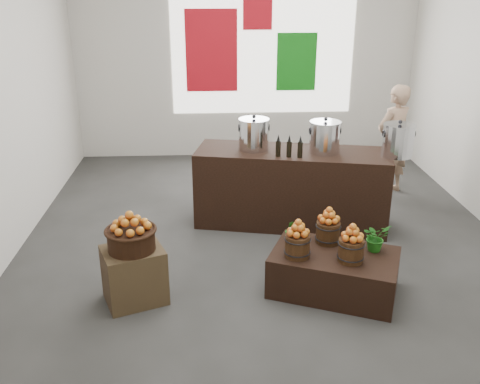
{
  "coord_description": "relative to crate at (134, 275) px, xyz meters",
  "views": [
    {
      "loc": [
        -0.64,
        -6.09,
        3.05
      ],
      "look_at": [
        -0.32,
        -0.4,
        0.79
      ],
      "focal_mm": 40.0,
      "sensor_mm": 36.0,
      "label": 1
    }
  ],
  "objects": [
    {
      "name": "deco_red_left",
      "position": [
        0.84,
        4.82,
        1.61
      ],
      "size": [
        0.9,
        0.04,
        1.4
      ],
      "primitive_type": "cube",
      "color": "#B20D19",
      "rests_on": "back_wall"
    },
    {
      "name": "crate",
      "position": [
        0.0,
        0.0,
        0.0
      ],
      "size": [
        0.71,
        0.65,
        0.58
      ],
      "primitive_type": "cube",
      "rotation": [
        0.0,
        0.0,
        0.37
      ],
      "color": "#4E3F24",
      "rests_on": "ground"
    },
    {
      "name": "apples_in_bucket_front_right",
      "position": [
        2.16,
        -0.1,
        0.47
      ],
      "size": [
        0.19,
        0.19,
        0.17
      ],
      "primitive_type": null,
      "color": "maroon",
      "rests_on": "apple_bucket_front_right"
    },
    {
      "name": "stock_pot_center",
      "position": [
        2.23,
        1.68,
        0.91
      ],
      "size": [
        0.38,
        0.38,
        0.38
      ],
      "primitive_type": "cylinder",
      "color": "silver",
      "rests_on": "counter"
    },
    {
      "name": "apples_in_basket",
      "position": [
        0.0,
        0.0,
        0.6
      ],
      "size": [
        0.36,
        0.36,
        0.19
      ],
      "primitive_type": null,
      "color": "maroon",
      "rests_on": "wicker_basket"
    },
    {
      "name": "apples_in_bucket_rear",
      "position": [
        2.02,
        0.32,
        0.47
      ],
      "size": [
        0.19,
        0.19,
        0.17
      ],
      "primitive_type": null,
      "color": "maroon",
      "rests_on": "apple_bucket_rear"
    },
    {
      "name": "herb_garnish_left",
      "position": [
        1.64,
        0.38,
        0.27
      ],
      "size": [
        0.17,
        0.15,
        0.25
      ],
      "primitive_type": "imported",
      "rotation": [
        0.0,
        0.0,
        -0.39
      ],
      "color": "#165712",
      "rests_on": "display_table"
    },
    {
      "name": "ground",
      "position": [
        1.44,
        1.35,
        -0.29
      ],
      "size": [
        7.0,
        7.0,
        0.0
      ],
      "primitive_type": "plane",
      "color": "#363634",
      "rests_on": "ground"
    },
    {
      "name": "apple_bucket_front_left",
      "position": [
        1.65,
        0.03,
        0.27
      ],
      "size": [
        0.25,
        0.25,
        0.23
      ],
      "primitive_type": "cylinder",
      "color": "#3E2610",
      "rests_on": "display_table"
    },
    {
      "name": "counter",
      "position": [
        1.84,
        1.77,
        0.22
      ],
      "size": [
        2.58,
        1.28,
        1.01
      ],
      "primitive_type": "cube",
      "rotation": [
        0.0,
        0.0,
        -0.21
      ],
      "color": "black",
      "rests_on": "ground"
    },
    {
      "name": "stock_pot_right",
      "position": [
        3.11,
        1.5,
        0.91
      ],
      "size": [
        0.38,
        0.38,
        0.38
      ],
      "primitive_type": "cylinder",
      "color": "silver",
      "rests_on": "counter"
    },
    {
      "name": "herb_garnish_right",
      "position": [
        2.47,
        0.11,
        0.3
      ],
      "size": [
        0.34,
        0.32,
        0.3
      ],
      "primitive_type": "imported",
      "rotation": [
        0.0,
        0.0,
        0.41
      ],
      "color": "#165712",
      "rests_on": "display_table"
    },
    {
      "name": "back_wall",
      "position": [
        1.44,
        4.85,
        1.71
      ],
      "size": [
        6.0,
        0.04,
        4.0
      ],
      "primitive_type": "cube",
      "color": "beige",
      "rests_on": "ground"
    },
    {
      "name": "wicker_basket",
      "position": [
        0.0,
        0.0,
        0.4
      ],
      "size": [
        0.46,
        0.46,
        0.21
      ],
      "primitive_type": "cylinder",
      "color": "black",
      "rests_on": "crate"
    },
    {
      "name": "apple_bucket_front_right",
      "position": [
        2.16,
        -0.1,
        0.27
      ],
      "size": [
        0.25,
        0.25,
        0.23
      ],
      "primitive_type": "cylinder",
      "color": "#3E2610",
      "rests_on": "display_table"
    },
    {
      "name": "display_table",
      "position": [
        2.05,
        0.06,
        -0.07
      ],
      "size": [
        1.47,
        1.21,
        0.44
      ],
      "primitive_type": "cube",
      "rotation": [
        0.0,
        0.0,
        -0.39
      ],
      "color": "black",
      "rests_on": "ground"
    },
    {
      "name": "back_opening",
      "position": [
        1.74,
        4.83,
        1.71
      ],
      "size": [
        3.2,
        0.02,
        2.4
      ],
      "primitive_type": "cube",
      "color": "white",
      "rests_on": "back_wall"
    },
    {
      "name": "stock_pot_left",
      "position": [
        1.35,
        1.87,
        0.91
      ],
      "size": [
        0.38,
        0.38,
        0.38
      ],
      "primitive_type": "cylinder",
      "color": "silver",
      "rests_on": "counter"
    },
    {
      "name": "deco_red_upper",
      "position": [
        1.64,
        4.82,
        2.21
      ],
      "size": [
        0.5,
        0.04,
        0.5
      ],
      "primitive_type": "cube",
      "color": "#B20D19",
      "rests_on": "back_wall"
    },
    {
      "name": "apple_bucket_rear",
      "position": [
        2.02,
        0.32,
        0.27
      ],
      "size": [
        0.25,
        0.25,
        0.23
      ],
      "primitive_type": "cylinder",
      "color": "#3E2610",
      "rests_on": "display_table"
    },
    {
      "name": "deco_green_right",
      "position": [
        2.34,
        4.82,
        1.41
      ],
      "size": [
        0.7,
        0.04,
        1.0
      ],
      "primitive_type": "cube",
      "color": "#117013",
      "rests_on": "back_wall"
    },
    {
      "name": "shopper",
      "position": [
        3.51,
        2.82,
        0.54
      ],
      "size": [
        0.72,
        0.64,
        1.66
      ],
      "primitive_type": "imported",
      "rotation": [
        0.0,
        0.0,
        3.64
      ],
      "color": "tan",
      "rests_on": "ground"
    },
    {
      "name": "oil_cruets",
      "position": [
        1.79,
        1.52,
        0.86
      ],
      "size": [
        0.28,
        0.12,
        0.28
      ],
      "primitive_type": null,
      "rotation": [
        0.0,
        0.0,
        -0.21
      ],
      "color": "black",
      "rests_on": "counter"
    },
    {
      "name": "apples_in_bucket_front_left",
      "position": [
        1.65,
        0.03,
        0.47
      ],
      "size": [
        0.19,
        0.19,
        0.17
      ],
      "primitive_type": null,
      "color": "maroon",
      "rests_on": "apple_bucket_front_left"
    }
  ]
}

